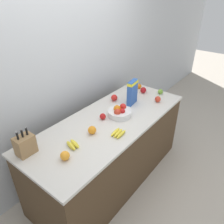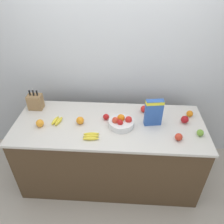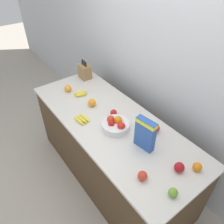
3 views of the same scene
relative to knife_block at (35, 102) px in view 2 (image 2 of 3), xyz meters
The scene contains 16 objects.
ground_plane 1.35m from the knife_block, 15.27° to the right, with size 14.00×14.00×0.00m, color #B2A899.
wall_back 1.02m from the knife_block, 23.13° to the left, with size 9.00×0.06×2.60m.
counter 1.07m from the knife_block, 15.27° to the right, with size 2.09×0.82×0.88m.
knife_block is the anchor object (origin of this frame).
cereal_box 1.38m from the knife_block, ahead, with size 0.19×0.09×0.31m.
fruit_bowl 1.06m from the knife_block, 15.08° to the right, with size 0.27×0.27×0.13m.
banana_bunch_left 0.87m from the knife_block, 33.40° to the right, with size 0.17×0.12×0.03m.
banana_bunch_right 0.41m from the knife_block, 38.88° to the right, with size 0.12×0.16×0.04m.
apple_middle 1.87m from the knife_block, 11.69° to the right, with size 0.07×0.07×0.07m, color #6B9E33.
apple_near_bananas 0.87m from the knife_block, 11.31° to the right, with size 0.07×0.07×0.07m, color red.
apple_rightmost 1.73m from the knife_block, ahead, with size 0.08×0.08×0.08m, color #A31419.
apple_rear 1.66m from the knife_block, 16.01° to the right, with size 0.08×0.08×0.08m, color red.
apple_front 1.29m from the knife_block, ahead, with size 0.08×0.08×0.08m, color red.
orange_near_bowl 1.80m from the knife_block, ahead, with size 0.07×0.07×0.07m, color orange.
orange_mid_left 0.37m from the knife_block, 64.87° to the right, with size 0.08×0.08×0.08m, color orange.
orange_by_cereal 0.64m from the knife_block, 24.37° to the right, with size 0.08×0.08×0.08m, color orange.
Camera 2 is at (0.14, -1.86, 2.38)m, focal length 35.00 mm.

